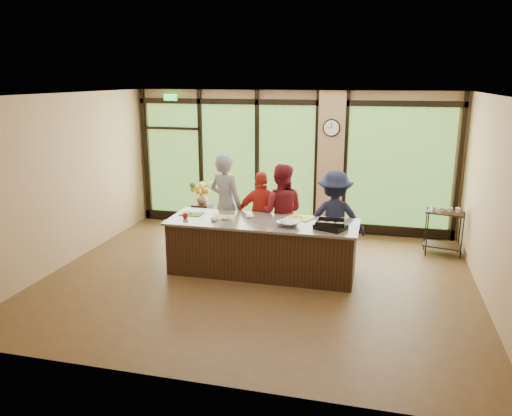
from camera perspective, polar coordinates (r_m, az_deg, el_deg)
The scene contains 25 objects.
floor at distance 8.40m, azimuth 0.22°, elevation -8.09°, with size 7.00×7.00×0.00m, color #4E351B.
ceiling at distance 7.75m, azimuth 0.25°, elevation 12.82°, with size 7.00×7.00×0.00m, color white.
back_wall at distance 10.83m, azimuth 4.05°, elevation 5.35°, with size 7.00×7.00×0.00m, color tan.
left_wall at distance 9.39m, azimuth -21.01°, elevation 2.96°, with size 6.00×6.00×0.00m, color tan.
right_wall at distance 7.90m, azimuth 25.72°, elevation 0.39°, with size 6.00×6.00×0.00m, color tan.
window_wall at distance 10.77m, azimuth 4.85°, elevation 4.72°, with size 6.90×0.12×3.00m.
island_base at distance 8.52m, azimuth 0.71°, elevation -4.59°, with size 3.10×1.00×0.88m, color black.
countertop at distance 8.37m, azimuth 0.72°, elevation -1.62°, with size 3.20×1.10×0.04m, color gray.
wall_clock at distance 10.48m, azimuth 8.63°, elevation 9.05°, with size 0.36×0.04×0.36m.
cook_left at distance 9.26m, azimuth -3.46°, elevation 0.36°, with size 0.70×0.46×1.93m, color gray.
cook_midleft at distance 9.05m, azimuth 2.83°, elevation -0.48°, with size 0.86×0.67×1.77m, color maroon.
cook_midright at distance 9.10m, azimuth 0.69°, elevation -0.87°, with size 0.95×0.40×1.62m, color red.
cook_right at distance 8.88m, azimuth 8.91°, elevation -1.20°, with size 1.10×0.63×1.70m, color #191B37.
roasting_pan at distance 8.00m, azimuth 8.52°, elevation -2.13°, with size 0.45×0.35×0.08m, color black.
mixing_bowl at distance 8.09m, azimuth 3.72°, elevation -1.79°, with size 0.35×0.35×0.09m, color silver.
cutting_board_left at distance 8.85m, azimuth -7.36°, elevation -0.67°, with size 0.37×0.28×0.01m, color #427C2D.
cutting_board_center at distance 8.60m, azimuth -3.72°, elevation -1.04°, with size 0.37×0.28×0.01m, color yellow.
cutting_board_right at distance 8.57m, azimuth 5.03°, elevation -1.12°, with size 0.42×0.32×0.01m, color yellow.
prep_bowl_near at distance 8.42m, azimuth -4.76°, elevation -1.29°, with size 0.15×0.15×0.05m, color white.
prep_bowl_mid at distance 8.46m, azimuth -3.44°, elevation -1.18°, with size 0.15×0.15×0.05m, color white.
prep_bowl_far at distance 8.57m, azimuth -0.70°, elevation -1.00°, with size 0.13×0.13×0.03m, color white.
red_ramekin at distance 8.60m, azimuth -8.10°, elevation -0.93°, with size 0.10×0.10×0.08m, color #9F170F.
flower_stand at distance 10.49m, azimuth -6.11°, elevation -1.42°, with size 0.36×0.36×0.71m, color black.
flower_vase at distance 10.37m, azimuth -6.19°, elevation 1.11°, with size 0.23×0.23×0.24m, color olive.
bar_cart at distance 9.99m, azimuth 20.70°, elevation -1.96°, with size 0.74×0.53×0.92m.
Camera 1 is at (1.85, -7.52, 3.26)m, focal length 35.00 mm.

